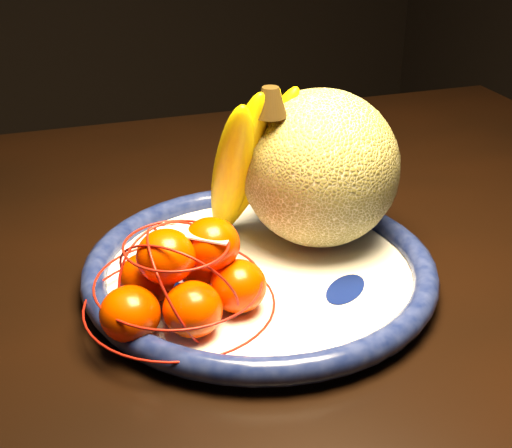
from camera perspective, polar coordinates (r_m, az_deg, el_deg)
name	(u,v)px	position (r m, az deg, el deg)	size (l,w,h in m)	color
dining_table	(153,304)	(0.95, -8.21, -6.35)	(1.72, 1.16, 0.81)	black
fruit_bowl	(260,270)	(0.82, 0.29, -3.69)	(0.40, 0.40, 0.03)	white
cantaloupe	(320,168)	(0.85, 5.15, 4.46)	(0.19, 0.19, 0.19)	olive
banana_bunch	(244,157)	(0.83, -0.99, 5.35)	(0.13, 0.14, 0.22)	#FFDC00
mandarin_bag	(184,280)	(0.73, -5.80, -4.50)	(0.22, 0.22, 0.12)	#FF3C00
price_tag	(194,234)	(0.71, -4.97, -0.77)	(0.07, 0.03, 0.00)	white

